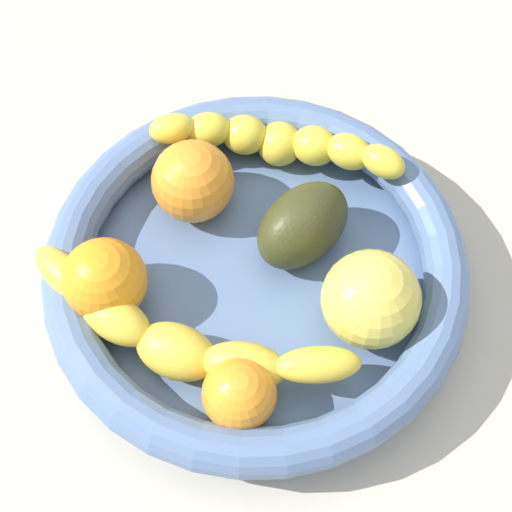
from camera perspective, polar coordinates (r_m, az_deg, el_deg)
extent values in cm
cube|color=#B4AE9B|center=(61.82, 0.00, -3.14)|extent=(120.00, 120.00, 3.00)
cylinder|color=slate|center=(59.43, 0.00, -1.99)|extent=(30.23, 30.23, 2.37)
torus|color=slate|center=(56.84, 0.00, -0.62)|extent=(32.68, 32.68, 3.50)
ellipsoid|color=yellow|center=(56.40, -14.54, -1.39)|extent=(5.03, 6.63, 2.61)
ellipsoid|color=yellow|center=(54.73, -10.81, -4.72)|extent=(6.38, 6.85, 3.32)
ellipsoid|color=yellow|center=(53.76, -6.15, -7.31)|extent=(7.27, 6.99, 4.02)
ellipsoid|color=yellow|center=(52.36, -0.89, -8.40)|extent=(6.95, 5.75, 3.32)
ellipsoid|color=yellow|center=(51.82, 4.78, -8.35)|extent=(6.57, 4.11, 2.61)
ellipsoid|color=yellow|center=(59.96, 9.74, 7.17)|extent=(4.19, 4.53, 2.44)
ellipsoid|color=yellow|center=(61.15, 7.17, 7.98)|extent=(4.72, 4.75, 2.88)
ellipsoid|color=yellow|center=(62.21, 4.52, 8.46)|extent=(5.05, 4.97, 3.32)
ellipsoid|color=yellow|center=(63.14, 1.83, 8.61)|extent=(5.18, 5.16, 3.76)
ellipsoid|color=yellow|center=(62.74, -0.88, 9.31)|extent=(4.76, 4.48, 3.32)
ellipsoid|color=yellow|center=(62.21, -3.65, 9.68)|extent=(4.36, 3.66, 2.88)
ellipsoid|color=yellow|center=(61.55, -6.46, 9.72)|extent=(3.99, 2.73, 2.44)
sphere|color=orange|center=(59.26, -4.89, 5.75)|extent=(6.65, 6.65, 6.65)
sphere|color=orange|center=(51.71, -1.29, -10.55)|extent=(5.25, 5.25, 5.25)
sphere|color=orange|center=(55.69, -11.58, -1.84)|extent=(6.37, 6.37, 6.37)
ellipsoid|color=#373919|center=(57.52, 3.63, 2.36)|extent=(9.86, 8.50, 6.50)
sphere|color=#DBCA50|center=(53.98, 8.83, -3.31)|extent=(7.28, 7.28, 7.28)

